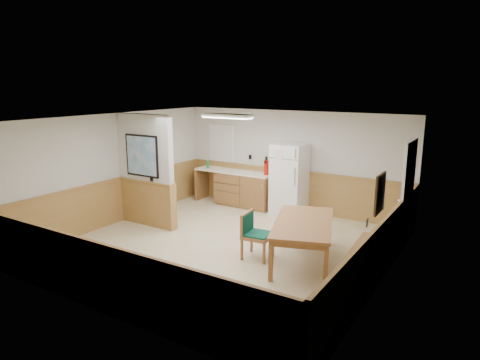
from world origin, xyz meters
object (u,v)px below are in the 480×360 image
Objects in this scene: refrigerator at (289,179)px; dining_bench at (363,255)px; soap_bottle at (208,164)px; dining_chair at (253,232)px; dining_table at (303,226)px; fire_extinguisher at (266,167)px.

refrigerator reaches higher than dining_bench.
soap_bottle is at bearing -179.43° from refrigerator.
refrigerator is 8.20× the size of soap_bottle.
dining_chair is 4.01× the size of soap_bottle.
dining_chair is at bearing -76.90° from refrigerator.
refrigerator is at bearing 101.46° from dining_table.
refrigerator is at bearing 131.93° from dining_bench.
soap_bottle is at bearing 178.41° from fire_extinguisher.
fire_extinguisher is at bearing 111.08° from dining_table.
fire_extinguisher is at bearing 138.07° from dining_bench.
dining_bench is (1.08, 0.01, -0.31)m from dining_table.
dining_bench is 5.62m from soap_bottle.
fire_extinguisher reaches higher than soap_bottle.
dining_bench is (2.54, -2.47, -0.52)m from refrigerator.
refrigerator reaches higher than soap_bottle.
dining_table is 4.72× the size of fire_extinguisher.
dining_chair is (-1.93, -0.32, 0.15)m from dining_bench.
soap_bottle reaches higher than dining_bench.
dining_chair is at bearing -174.38° from dining_bench.
dining_chair is 3.16m from fire_extinguisher.
refrigerator is at bearing -0.28° from soap_bottle.
fire_extinguisher is (-2.12, 2.51, 0.44)m from dining_table.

